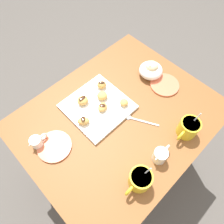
{
  "coord_description": "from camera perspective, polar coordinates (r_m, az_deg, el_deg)",
  "views": [
    {
      "loc": [
        0.38,
        0.34,
        1.63
      ],
      "look_at": [
        0.02,
        -0.03,
        0.76
      ],
      "focal_mm": 33.25,
      "sensor_mm": 36.0,
      "label": 1
    }
  ],
  "objects": [
    {
      "name": "saucer_coral_left",
      "position": [
        1.16,
        14.27,
        7.27
      ],
      "size": [
        0.16,
        0.16,
        0.01
      ],
      "primitive_type": "cylinder",
      "color": "#E5704C",
      "rests_on": "dining_table"
    },
    {
      "name": "saucer_coral_right",
      "position": [
        0.99,
        -15.55,
        -9.1
      ],
      "size": [
        0.16,
        0.16,
        0.01
      ],
      "primitive_type": "cylinder",
      "color": "#E5704C",
      "rests_on": "dining_table"
    },
    {
      "name": "chocolate_drizzle_2",
      "position": [
        0.96,
        -7.97,
        -1.94
      ],
      "size": [
        0.03,
        0.03,
        0.0
      ],
      "primitive_type": "ellipsoid",
      "rotation": [
        0.0,
        0.0,
        4.01
      ],
      "color": "#381E11",
      "rests_on": "beignet_2"
    },
    {
      "name": "coffee_mug_yellow_right",
      "position": [
        0.87,
        7.65,
        -17.94
      ],
      "size": [
        0.13,
        0.09,
        0.14
      ],
      "color": "yellow",
      "rests_on": "dining_table"
    },
    {
      "name": "chocolate_drizzle_1",
      "position": [
        1.0,
        -2.66,
        1.84
      ],
      "size": [
        0.03,
        0.03,
        0.0
      ],
      "primitive_type": "ellipsoid",
      "rotation": [
        0.0,
        0.0,
        2.37
      ],
      "color": "#381E11",
      "rests_on": "beignet_1"
    },
    {
      "name": "dining_table",
      "position": [
        1.15,
        1.76,
        -4.72
      ],
      "size": [
        0.95,
        0.77,
        0.74
      ],
      "color": "brown",
      "rests_on": "ground_plane"
    },
    {
      "name": "chocolate_drizzle_4",
      "position": [
        1.02,
        -8.22,
        3.78
      ],
      "size": [
        0.04,
        0.02,
        0.0
      ],
      "primitive_type": "ellipsoid",
      "rotation": [
        0.0,
        0.0,
        6.31
      ],
      "color": "#381E11",
      "rests_on": "beignet_4"
    },
    {
      "name": "beignet_1",
      "position": [
        1.02,
        -2.62,
        1.34
      ],
      "size": [
        0.06,
        0.06,
        0.03
      ],
      "primitive_type": "ellipsoid",
      "rotation": [
        0.0,
        0.0,
        1.9
      ],
      "color": "#DBA351",
      "rests_on": "pastry_plate_square"
    },
    {
      "name": "pastry_plate_square",
      "position": [
        1.05,
        -3.97,
        1.53
      ],
      "size": [
        0.29,
        0.29,
        0.02
      ],
      "primitive_type": "cube",
      "color": "white",
      "rests_on": "dining_table"
    },
    {
      "name": "beignet_3",
      "position": [
        1.09,
        -2.85,
        7.43
      ],
      "size": [
        0.06,
        0.06,
        0.04
      ],
      "primitive_type": "ellipsoid",
      "rotation": [
        0.0,
        0.0,
        2.49
      ],
      "color": "#DBA351",
      "rests_on": "pastry_plate_square"
    },
    {
      "name": "loose_spoon_near_saucer",
      "position": [
        1.02,
        7.26,
        -2.22
      ],
      "size": [
        0.09,
        0.14,
        0.01
      ],
      "color": "silver",
      "rests_on": "dining_table"
    },
    {
      "name": "beignet_4",
      "position": [
        1.04,
        -8.07,
        3.13
      ],
      "size": [
        0.07,
        0.07,
        0.04
      ],
      "primitive_type": "ellipsoid",
      "rotation": [
        0.0,
        0.0,
        5.96
      ],
      "color": "#DBA351",
      "rests_on": "pastry_plate_square"
    },
    {
      "name": "chocolate_sauce_pitcher",
      "position": [
        0.99,
        -20.01,
        -7.68
      ],
      "size": [
        0.09,
        0.05,
        0.06
      ],
      "color": "white",
      "rests_on": "dining_table"
    },
    {
      "name": "ground_plane",
      "position": [
        1.71,
        1.21,
        -13.47
      ],
      "size": [
        8.0,
        8.0,
        0.0
      ],
      "primitive_type": "plane",
      "color": "#514C47"
    },
    {
      "name": "beignet_2",
      "position": [
        0.98,
        -7.84,
        -2.48
      ],
      "size": [
        0.07,
        0.07,
        0.04
      ],
      "primitive_type": "ellipsoid",
      "rotation": [
        0.0,
        0.0,
        4.04
      ],
      "color": "#DBA351",
      "rests_on": "pastry_plate_square"
    },
    {
      "name": "beignet_0",
      "position": [
        1.05,
        -2.71,
        4.5
      ],
      "size": [
        0.07,
        0.07,
        0.04
      ],
      "primitive_type": "ellipsoid",
      "rotation": [
        0.0,
        0.0,
        2.69
      ],
      "color": "#DBA351",
      "rests_on": "pastry_plate_square"
    },
    {
      "name": "ice_cream_bowl",
      "position": [
        1.17,
        10.66,
        11.37
      ],
      "size": [
        0.13,
        0.13,
        0.1
      ],
      "color": "white",
      "rests_on": "dining_table"
    },
    {
      "name": "coffee_mug_yellow_left",
      "position": [
        1.0,
        20.24,
        -4.07
      ],
      "size": [
        0.13,
        0.09,
        0.14
      ],
      "color": "yellow",
      "rests_on": "dining_table"
    },
    {
      "name": "chocolate_drizzle_3",
      "position": [
        1.07,
        -2.89,
        8.11
      ],
      "size": [
        0.03,
        0.03,
        0.0
      ],
      "primitive_type": "ellipsoid",
      "rotation": [
        0.0,
        0.0,
        2.37
      ],
      "color": "#381E11",
      "rests_on": "beignet_3"
    },
    {
      "name": "beignet_5",
      "position": [
        1.03,
        3.35,
        2.57
      ],
      "size": [
        0.06,
        0.06,
        0.03
      ],
      "primitive_type": "ellipsoid",
      "rotation": [
        0.0,
        0.0,
        1.04
      ],
      "color": "#DBA351",
      "rests_on": "pastry_plate_square"
    },
    {
      "name": "cream_pitcher_white",
      "position": [
        0.92,
        13.14,
        -11.48
      ],
      "size": [
        0.1,
        0.06,
        0.07
      ],
      "color": "white",
      "rests_on": "dining_table"
    }
  ]
}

